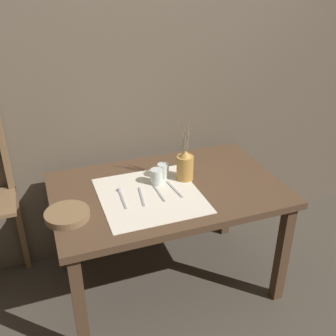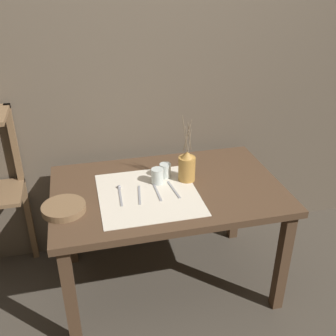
{
  "view_description": "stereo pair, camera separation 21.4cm",
  "coord_description": "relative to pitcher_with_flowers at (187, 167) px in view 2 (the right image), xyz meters",
  "views": [
    {
      "loc": [
        -0.65,
        -1.78,
        1.83
      ],
      "look_at": [
        0.0,
        0.0,
        0.82
      ],
      "focal_mm": 42.0,
      "sensor_mm": 36.0,
      "label": 1
    },
    {
      "loc": [
        -0.44,
        -1.84,
        1.83
      ],
      "look_at": [
        0.0,
        0.0,
        0.82
      ],
      "focal_mm": 42.0,
      "sensor_mm": 36.0,
      "label": 2
    }
  ],
  "objects": [
    {
      "name": "ground_plane",
      "position": [
        -0.13,
        -0.05,
        -0.79
      ],
      "size": [
        12.0,
        12.0,
        0.0
      ],
      "primitive_type": "plane",
      "color": "#473F35"
    },
    {
      "name": "glass_tumbler_far",
      "position": [
        -0.11,
        0.06,
        -0.04
      ],
      "size": [
        0.07,
        0.07,
        0.08
      ],
      "color": "silver",
      "rests_on": "wooden_table"
    },
    {
      "name": "spoon_inner",
      "position": [
        -0.39,
        -0.04,
        -0.08
      ],
      "size": [
        0.03,
        0.2,
        0.02
      ],
      "color": "#939399",
      "rests_on": "wooden_table"
    },
    {
      "name": "fork_inner",
      "position": [
        -0.1,
        -0.09,
        -0.08
      ],
      "size": [
        0.03,
        0.19,
        0.0
      ],
      "color": "#939399",
      "rests_on": "wooden_table"
    },
    {
      "name": "pitcher_with_flowers",
      "position": [
        0.0,
        0.0,
        0.0
      ],
      "size": [
        0.1,
        0.1,
        0.4
      ],
      "color": "#B7843D",
      "rests_on": "wooden_table"
    },
    {
      "name": "knife_center",
      "position": [
        -0.29,
        -0.11,
        -0.08
      ],
      "size": [
        0.04,
        0.19,
        0.0
      ],
      "color": "#939399",
      "rests_on": "wooden_table"
    },
    {
      "name": "glass_tumbler_near",
      "position": [
        -0.17,
        0.0,
        -0.04
      ],
      "size": [
        0.07,
        0.07,
        0.09
      ],
      "color": "silver",
      "rests_on": "wooden_table"
    },
    {
      "name": "wooden_bowl",
      "position": [
        -0.69,
        -0.16,
        -0.07
      ],
      "size": [
        0.22,
        0.22,
        0.04
      ],
      "color": "brown",
      "rests_on": "wooden_table"
    },
    {
      "name": "fork_outer",
      "position": [
        -0.19,
        -0.1,
        -0.08
      ],
      "size": [
        0.02,
        0.19,
        0.0
      ],
      "color": "#939399",
      "rests_on": "wooden_table"
    },
    {
      "name": "wooden_table",
      "position": [
        -0.13,
        -0.05,
        -0.17
      ],
      "size": [
        1.28,
        0.81,
        0.7
      ],
      "color": "#4C3523",
      "rests_on": "ground_plane"
    },
    {
      "name": "linen_cloth",
      "position": [
        -0.25,
        -0.1,
        -0.08
      ],
      "size": [
        0.53,
        0.56,
        0.0
      ],
      "color": "beige",
      "rests_on": "wooden_table"
    },
    {
      "name": "stone_wall_back",
      "position": [
        -0.13,
        0.46,
        0.41
      ],
      "size": [
        7.0,
        0.06,
        2.4
      ],
      "color": "brown",
      "rests_on": "ground_plane"
    }
  ]
}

